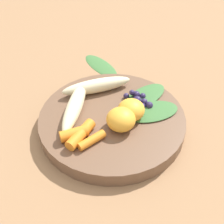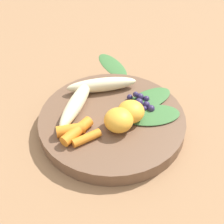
% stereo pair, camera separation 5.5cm
% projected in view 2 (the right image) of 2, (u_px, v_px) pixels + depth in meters
% --- Properties ---
extents(ground_plane, '(2.40, 2.40, 0.00)m').
position_uv_depth(ground_plane, '(112.00, 127.00, 0.58)').
color(ground_plane, '#99704C').
extents(bowl, '(0.27, 0.27, 0.03)m').
position_uv_depth(bowl, '(112.00, 121.00, 0.57)').
color(bowl, brown).
rests_on(bowl, ground_plane).
extents(banana_peeled_left, '(0.12, 0.11, 0.03)m').
position_uv_depth(banana_peeled_left, '(76.00, 103.00, 0.57)').
color(banana_peeled_left, beige).
rests_on(banana_peeled_left, bowl).
extents(banana_peeled_right, '(0.14, 0.08, 0.03)m').
position_uv_depth(banana_peeled_right, '(102.00, 85.00, 0.61)').
color(banana_peeled_right, beige).
rests_on(banana_peeled_right, bowl).
extents(orange_segment_near, '(0.05, 0.05, 0.04)m').
position_uv_depth(orange_segment_near, '(131.00, 111.00, 0.54)').
color(orange_segment_near, '#F4A833').
rests_on(orange_segment_near, bowl).
extents(orange_segment_far, '(0.05, 0.05, 0.04)m').
position_uv_depth(orange_segment_far, '(119.00, 120.00, 0.52)').
color(orange_segment_far, '#F4A833').
rests_on(orange_segment_far, bowl).
extents(carrot_front, '(0.05, 0.03, 0.02)m').
position_uv_depth(carrot_front, '(71.00, 131.00, 0.52)').
color(carrot_front, orange).
rests_on(carrot_front, bowl).
extents(carrot_mid_left, '(0.07, 0.04, 0.02)m').
position_uv_depth(carrot_mid_left, '(77.00, 131.00, 0.52)').
color(carrot_mid_left, orange).
rests_on(carrot_mid_left, bowl).
extents(carrot_mid_right, '(0.05, 0.01, 0.01)m').
position_uv_depth(carrot_mid_right, '(87.00, 138.00, 0.51)').
color(carrot_mid_right, orange).
rests_on(carrot_mid_right, bowl).
extents(blueberry_pile, '(0.06, 0.06, 0.03)m').
position_uv_depth(blueberry_pile, '(140.00, 103.00, 0.57)').
color(blueberry_pile, '#2D234C').
rests_on(blueberry_pile, bowl).
extents(coconut_shred_patch, '(0.05, 0.05, 0.00)m').
position_uv_depth(coconut_shred_patch, '(143.00, 116.00, 0.56)').
color(coconut_shred_patch, white).
rests_on(coconut_shred_patch, bowl).
extents(kale_leaf_left, '(0.12, 0.09, 0.00)m').
position_uv_depth(kale_leaf_left, '(152.00, 115.00, 0.56)').
color(kale_leaf_left, '#3D7038').
rests_on(kale_leaf_left, bowl).
extents(kale_leaf_right, '(0.11, 0.06, 0.00)m').
position_uv_depth(kale_leaf_right, '(150.00, 100.00, 0.59)').
color(kale_leaf_right, '#3D7038').
rests_on(kale_leaf_right, bowl).
extents(kale_leaf_stray, '(0.05, 0.12, 0.01)m').
position_uv_depth(kale_leaf_stray, '(112.00, 65.00, 0.73)').
color(kale_leaf_stray, '#3D7038').
rests_on(kale_leaf_stray, ground_plane).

